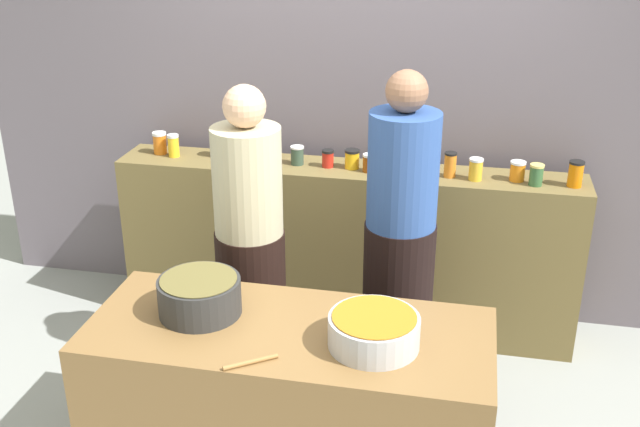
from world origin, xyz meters
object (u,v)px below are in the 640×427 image
at_px(preserve_jar_3, 252,150).
at_px(cooking_pot_center, 374,331).
at_px(preserve_jar_1, 174,145).
at_px(preserve_jar_2, 219,147).
at_px(preserve_jar_8, 369,163).
at_px(preserve_jar_14, 576,174).
at_px(preserve_jar_11, 476,169).
at_px(preserve_jar_0, 160,143).
at_px(preserve_jar_10, 450,165).
at_px(cook_in_cap, 399,253).
at_px(preserve_jar_13, 536,175).
at_px(wooden_spoon, 251,362).
at_px(preserve_jar_5, 297,155).
at_px(preserve_jar_12, 518,171).
at_px(cook_with_tongs, 250,258).
at_px(cooking_pot_left, 200,296).
at_px(preserve_jar_9, 393,166).
at_px(preserve_jar_6, 328,158).
at_px(preserve_jar_7, 352,159).
at_px(preserve_jar_4, 270,150).

xyz_separation_m(preserve_jar_3, cooking_pot_center, (0.94, -1.49, -0.21)).
xyz_separation_m(preserve_jar_1, preserve_jar_2, (0.26, 0.06, -0.01)).
height_order(preserve_jar_8, preserve_jar_14, preserve_jar_14).
xyz_separation_m(preserve_jar_2, preserve_jar_11, (1.50, -0.09, 0.00)).
relative_size(preserve_jar_0, preserve_jar_14, 0.93).
relative_size(preserve_jar_10, cook_in_cap, 0.08).
height_order(preserve_jar_13, wooden_spoon, preserve_jar_13).
bearing_deg(cook_in_cap, preserve_jar_5, 139.63).
bearing_deg(preserve_jar_3, preserve_jar_13, -3.37).
distance_m(preserve_jar_12, cook_with_tongs, 1.53).
bearing_deg(preserve_jar_11, cooking_pot_left, -130.73).
bearing_deg(wooden_spoon, preserve_jar_2, 112.13).
bearing_deg(preserve_jar_14, cooking_pot_center, -121.87).
xyz_separation_m(preserve_jar_2, preserve_jar_13, (1.82, -0.11, -0.00)).
height_order(preserve_jar_3, preserve_jar_5, preserve_jar_3).
xyz_separation_m(preserve_jar_0, preserve_jar_9, (1.42, -0.09, -0.01)).
relative_size(preserve_jar_2, preserve_jar_9, 1.10).
distance_m(preserve_jar_3, preserve_jar_6, 0.46).
bearing_deg(preserve_jar_7, preserve_jar_9, -14.85).
bearing_deg(preserve_jar_4, preserve_jar_3, -179.31).
bearing_deg(cooking_pot_left, preserve_jar_13, 41.77).
distance_m(cooking_pot_center, wooden_spoon, 0.50).
distance_m(preserve_jar_3, preserve_jar_4, 0.11).
distance_m(preserve_jar_5, preserve_jar_10, 0.88).
xyz_separation_m(preserve_jar_12, cook_with_tongs, (-1.32, -0.70, -0.33)).
height_order(preserve_jar_1, preserve_jar_12, preserve_jar_1).
relative_size(preserve_jar_5, preserve_jar_8, 1.05).
height_order(preserve_jar_0, preserve_jar_13, preserve_jar_0).
xyz_separation_m(preserve_jar_3, preserve_jar_5, (0.28, -0.03, -0.00)).
distance_m(preserve_jar_7, cooking_pot_center, 1.51).
height_order(preserve_jar_1, preserve_jar_4, preserve_jar_1).
xyz_separation_m(preserve_jar_10, cooking_pot_left, (-0.98, -1.33, -0.21)).
relative_size(preserve_jar_3, preserve_jar_4, 0.89).
distance_m(preserve_jar_11, preserve_jar_12, 0.23).
relative_size(preserve_jar_11, wooden_spoon, 0.56).
xyz_separation_m(preserve_jar_12, preserve_jar_14, (0.30, -0.03, 0.02)).
relative_size(wooden_spoon, cook_with_tongs, 0.13).
height_order(preserve_jar_4, wooden_spoon, preserve_jar_4).
height_order(preserve_jar_0, cook_with_tongs, cook_with_tongs).
height_order(preserve_jar_1, cooking_pot_left, preserve_jar_1).
relative_size(preserve_jar_11, cooking_pot_center, 0.34).
relative_size(preserve_jar_4, preserve_jar_5, 1.19).
xyz_separation_m(preserve_jar_0, preserve_jar_7, (1.18, -0.02, -0.01)).
distance_m(preserve_jar_9, preserve_jar_12, 0.68).
height_order(cooking_pot_center, wooden_spoon, cooking_pot_center).
bearing_deg(preserve_jar_5, preserve_jar_1, -178.94).
xyz_separation_m(preserve_jar_7, preserve_jar_12, (0.92, -0.01, -0.00)).
xyz_separation_m(preserve_jar_0, preserve_jar_5, (0.85, -0.02, -0.01)).
bearing_deg(preserve_jar_2, cooking_pot_center, -52.61).
bearing_deg(cook_in_cap, preserve_jar_13, 36.76).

